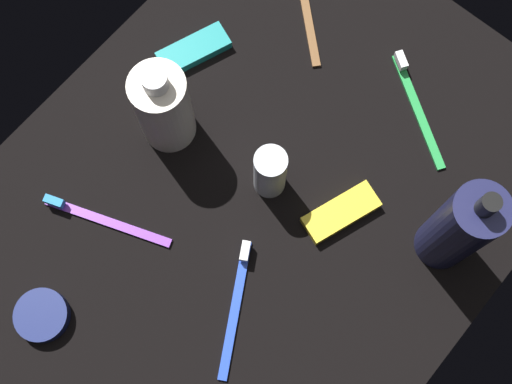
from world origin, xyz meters
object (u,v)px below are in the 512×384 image
Objects in this scene: bodywash_bottle at (163,108)px; toothbrush_blue at (236,300)px; lotion_bottle at (459,228)px; deodorant_stick at (268,171)px; toothbrush_green at (416,103)px; toothbrush_purple at (100,218)px; snack_bar_yellow at (341,212)px; toothbrush_brown at (305,3)px; snack_bar_teal at (194,50)px; cream_tin_left at (42,315)px.

toothbrush_blue is (-12.08, -22.81, -6.63)cm from bodywash_bottle.
lotion_bottle reaches higher than deodorant_stick.
deodorant_stick reaches higher than toothbrush_green.
toothbrush_purple reaches higher than snack_bar_yellow.
lotion_bottle is 1.33× the size of toothbrush_blue.
deodorant_stick is 23.49cm from toothbrush_purple.
toothbrush_blue is at bearing -152.36° from toothbrush_brown.
toothbrush_brown is (16.32, 36.29, -8.89)cm from lotion_bottle.
toothbrush_purple is at bearing 143.67° from deodorant_stick.
lotion_bottle is 29.29cm from toothbrush_blue.
deodorant_stick is (-8.09, 22.98, -4.65)cm from lotion_bottle.
lotion_bottle is 40.07cm from bodywash_bottle.
toothbrush_purple is (-18.62, 13.69, -4.23)cm from deodorant_stick.
toothbrush_green is (22.18, -8.50, -4.23)cm from deodorant_stick.
toothbrush_blue reaches higher than snack_bar_teal.
lotion_bottle is at bearing -134.20° from toothbrush_green.
lotion_bottle is 22.07cm from toothbrush_green.
toothbrush_brown reaches higher than snack_bar_yellow.
cream_tin_left is (-17.58, 17.67, 0.33)cm from toothbrush_blue.
toothbrush_purple reaches higher than cream_tin_left.
cream_tin_left reaches higher than snack_bar_yellow.
cream_tin_left is (-14.00, -3.37, 0.33)cm from toothbrush_purple.
deodorant_stick is 22.57cm from snack_bar_teal.
toothbrush_blue reaches higher than cream_tin_left.
lotion_bottle is 46.23cm from toothbrush_purple.
snack_bar_yellow is at bearing -30.26° from cream_tin_left.
cream_tin_left is (-35.48, 20.70, 0.19)cm from snack_bar_yellow.
deodorant_stick is 0.93× the size of snack_bar_teal.
bodywash_bottle is (-11.05, 38.45, -2.25)cm from lotion_bottle.
lotion_bottle is 16.21cm from snack_bar_yellow.
lotion_bottle is 44.53cm from snack_bar_teal.
toothbrush_brown is 0.90× the size of toothbrush_green.
toothbrush_blue is (-23.12, 15.64, -8.89)cm from lotion_bottle.
toothbrush_blue is (-15.03, -7.34, -4.23)cm from deodorant_stick.
bodywash_bottle reaches higher than toothbrush_brown.
snack_bar_yellow is 1.51× the size of cream_tin_left.
toothbrush_purple and toothbrush_green have the same top height.
toothbrush_blue is 21.34cm from toothbrush_purple.
toothbrush_green is 57.94cm from cream_tin_left.
toothbrush_purple is (-3.59, 21.03, 0.00)cm from toothbrush_blue.
toothbrush_blue is at bearing -80.33° from toothbrush_purple.
toothbrush_brown is (24.42, 13.31, -4.23)cm from deodorant_stick.
bodywash_bottle is 1.68× the size of deodorant_stick.
toothbrush_green reaches higher than snack_bar_yellow.
snack_bar_yellow is (21.48, -24.06, 0.14)cm from toothbrush_purple.
bodywash_bottle reaches higher than toothbrush_blue.
lotion_bottle is at bearing -114.22° from toothbrush_brown.
deodorant_stick is at bearing 159.04° from toothbrush_green.
toothbrush_brown is 2.07× the size of cream_tin_left.
snack_bar_yellow is at bearing -48.25° from toothbrush_purple.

